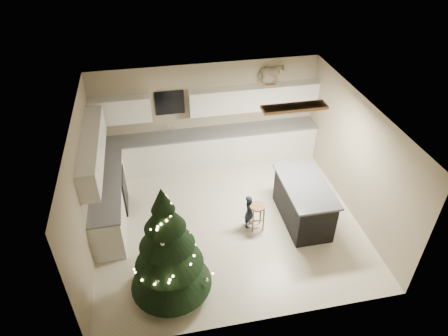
{
  "coord_description": "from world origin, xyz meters",
  "views": [
    {
      "loc": [
        -1.33,
        -6.24,
        6.02
      ],
      "look_at": [
        0.0,
        0.35,
        1.15
      ],
      "focal_mm": 32.0,
      "sensor_mm": 36.0,
      "label": 1
    }
  ],
  "objects_px": {
    "bar_stool": "(257,211)",
    "toddler": "(249,212)",
    "island": "(303,202)",
    "rocking_horse": "(271,74)",
    "christmas_tree": "(168,253)"
  },
  "relations": [
    {
      "from": "christmas_tree",
      "to": "toddler",
      "type": "xyz_separation_m",
      "value": [
        1.76,
        1.34,
        -0.58
      ]
    },
    {
      "from": "christmas_tree",
      "to": "rocking_horse",
      "type": "distance_m",
      "value": 5.04
    },
    {
      "from": "bar_stool",
      "to": "toddler",
      "type": "relative_size",
      "value": 0.78
    },
    {
      "from": "toddler",
      "to": "christmas_tree",
      "type": "bearing_deg",
      "value": 168.89
    },
    {
      "from": "island",
      "to": "toddler",
      "type": "relative_size",
      "value": 2.16
    },
    {
      "from": "island",
      "to": "bar_stool",
      "type": "distance_m",
      "value": 1.03
    },
    {
      "from": "bar_stool",
      "to": "toddler",
      "type": "xyz_separation_m",
      "value": [
        -0.14,
        0.09,
        -0.07
      ]
    },
    {
      "from": "island",
      "to": "toddler",
      "type": "xyz_separation_m",
      "value": [
        -1.17,
        0.03,
        -0.09
      ]
    },
    {
      "from": "island",
      "to": "rocking_horse",
      "type": "bearing_deg",
      "value": 91.11
    },
    {
      "from": "island",
      "to": "bar_stool",
      "type": "relative_size",
      "value": 2.79
    },
    {
      "from": "island",
      "to": "rocking_horse",
      "type": "distance_m",
      "value": 3.17
    },
    {
      "from": "toddler",
      "to": "rocking_horse",
      "type": "height_order",
      "value": "rocking_horse"
    },
    {
      "from": "island",
      "to": "christmas_tree",
      "type": "height_order",
      "value": "christmas_tree"
    },
    {
      "from": "island",
      "to": "rocking_horse",
      "type": "xyz_separation_m",
      "value": [
        -0.05,
        2.61,
        1.8
      ]
    },
    {
      "from": "island",
      "to": "toddler",
      "type": "bearing_deg",
      "value": 178.74
    }
  ]
}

